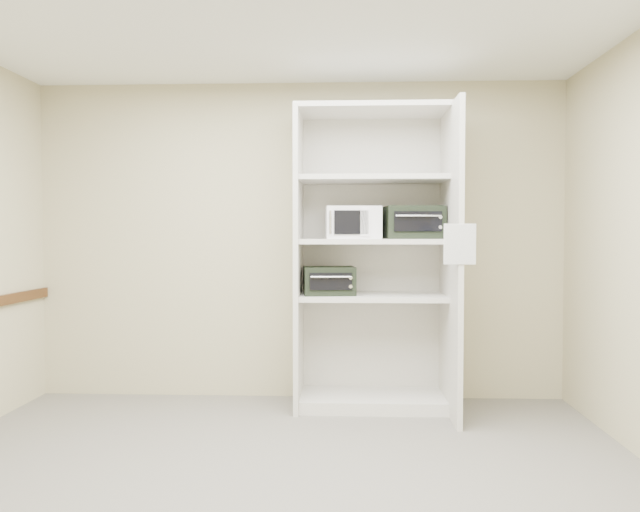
{
  "coord_description": "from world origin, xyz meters",
  "views": [
    {
      "loc": [
        0.41,
        -3.35,
        1.41
      ],
      "look_at": [
        0.21,
        1.45,
        1.24
      ],
      "focal_mm": 35.0,
      "sensor_mm": 36.0,
      "label": 1
    }
  ],
  "objects_px": {
    "microwave": "(353,223)",
    "toaster_oven_lower": "(329,281)",
    "toaster_oven_upper": "(414,223)",
    "shelving_unit": "(378,268)"
  },
  "relations": [
    {
      "from": "microwave",
      "to": "toaster_oven_lower",
      "type": "height_order",
      "value": "microwave"
    },
    {
      "from": "microwave",
      "to": "toaster_oven_upper",
      "type": "bearing_deg",
      "value": -4.68
    },
    {
      "from": "microwave",
      "to": "toaster_oven_upper",
      "type": "relative_size",
      "value": 0.95
    },
    {
      "from": "shelving_unit",
      "to": "microwave",
      "type": "distance_m",
      "value": 0.42
    },
    {
      "from": "toaster_oven_lower",
      "to": "microwave",
      "type": "bearing_deg",
      "value": 3.36
    },
    {
      "from": "microwave",
      "to": "toaster_oven_upper",
      "type": "height_order",
      "value": "toaster_oven_upper"
    },
    {
      "from": "toaster_oven_upper",
      "to": "toaster_oven_lower",
      "type": "xyz_separation_m",
      "value": [
        -0.68,
        -0.03,
        -0.47
      ]
    },
    {
      "from": "toaster_oven_upper",
      "to": "shelving_unit",
      "type": "bearing_deg",
      "value": 172.54
    },
    {
      "from": "toaster_oven_upper",
      "to": "toaster_oven_lower",
      "type": "relative_size",
      "value": 1.12
    },
    {
      "from": "toaster_oven_upper",
      "to": "toaster_oven_lower",
      "type": "height_order",
      "value": "toaster_oven_upper"
    }
  ]
}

